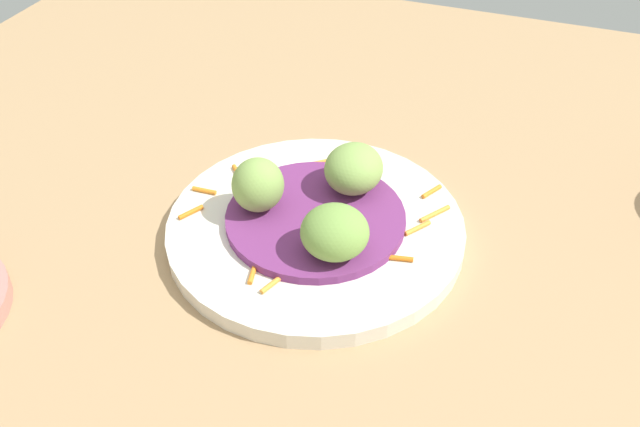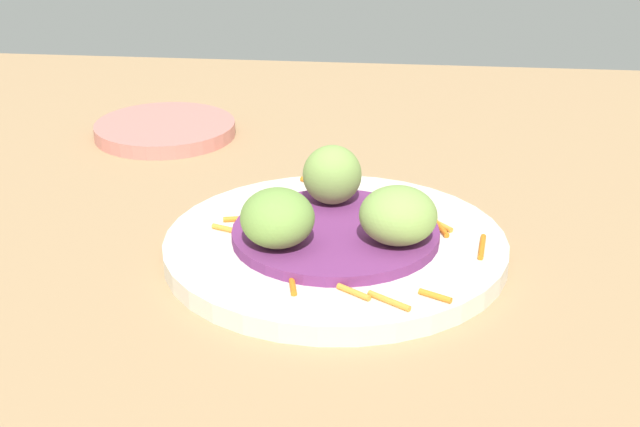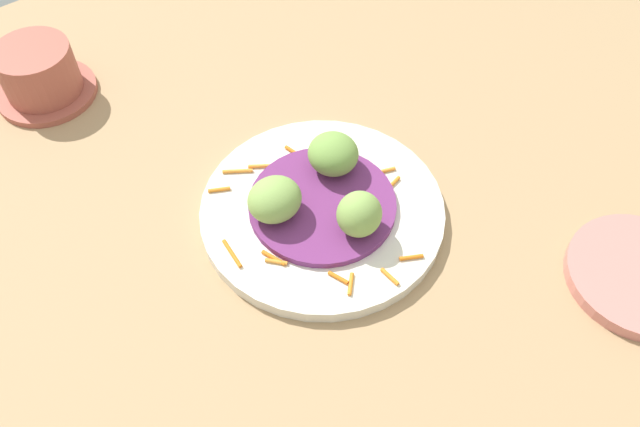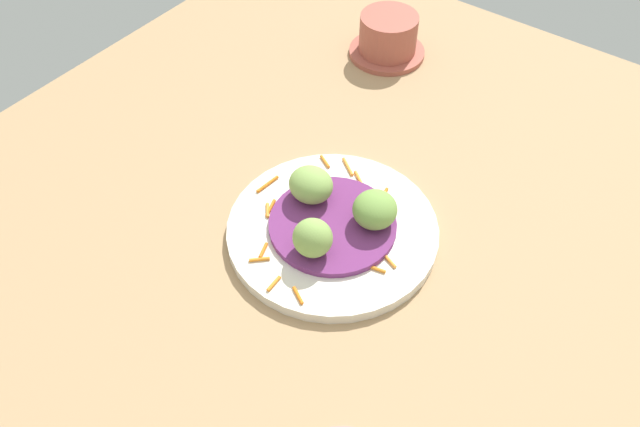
% 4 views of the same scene
% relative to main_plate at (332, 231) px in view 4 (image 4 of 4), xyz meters
% --- Properties ---
extents(table_surface, '(1.10, 1.10, 0.02)m').
position_rel_main_plate_xyz_m(table_surface, '(0.01, -0.04, -0.02)').
color(table_surface, tan).
rests_on(table_surface, ground).
extents(main_plate, '(0.25, 0.25, 0.01)m').
position_rel_main_plate_xyz_m(main_plate, '(0.00, 0.00, 0.00)').
color(main_plate, silver).
rests_on(main_plate, table_surface).
extents(cabbage_bed, '(0.15, 0.15, 0.01)m').
position_rel_main_plate_xyz_m(cabbage_bed, '(0.00, 0.00, 0.01)').
color(cabbage_bed, '#702D6B').
rests_on(cabbage_bed, main_plate).
extents(carrot_garnish, '(0.22, 0.20, 0.00)m').
position_rel_main_plate_xyz_m(carrot_garnish, '(-0.00, 0.03, 0.01)').
color(carrot_garnish, orange).
rests_on(carrot_garnish, main_plate).
extents(guac_scoop_left, '(0.05, 0.05, 0.05)m').
position_rel_main_plate_xyz_m(guac_scoop_left, '(-0.05, -0.01, 0.04)').
color(guac_scoop_left, '#84A851').
rests_on(guac_scoop_left, cabbage_bed).
extents(guac_scoop_center, '(0.06, 0.06, 0.04)m').
position_rel_main_plate_xyz_m(guac_scoop_center, '(0.03, -0.04, 0.04)').
color(guac_scoop_center, '#759E47').
rests_on(guac_scoop_center, cabbage_bed).
extents(guac_scoop_right, '(0.05, 0.06, 0.04)m').
position_rel_main_plate_xyz_m(guac_scoop_right, '(0.02, 0.04, 0.04)').
color(guac_scoop_right, '#84A851').
rests_on(guac_scoop_right, cabbage_bed).
extents(terracotta_bowl, '(0.12, 0.12, 0.07)m').
position_rel_main_plate_xyz_m(terracotta_bowl, '(0.35, 0.15, 0.02)').
color(terracotta_bowl, '#A85142').
rests_on(terracotta_bowl, table_surface).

